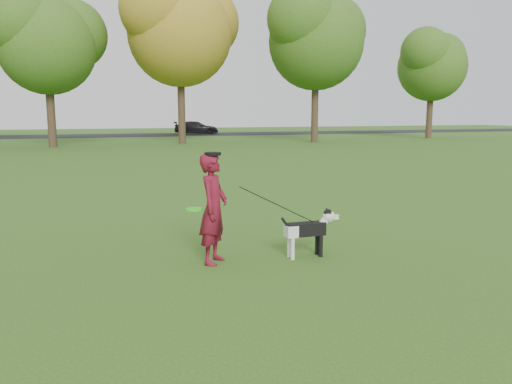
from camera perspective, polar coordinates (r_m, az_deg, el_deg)
name	(u,v)px	position (r m, az deg, el deg)	size (l,w,h in m)	color
ground	(230,255)	(7.42, -2.99, -7.22)	(120.00, 120.00, 0.00)	#285116
road	(112,135)	(46.95, -16.17, 6.23)	(120.00, 7.00, 0.02)	black
man	(213,209)	(6.91, -4.88, -1.91)	(0.56, 0.37, 1.54)	#5C0D1B
dog	(310,228)	(7.28, 6.17, -4.08)	(0.93, 0.19, 0.71)	black
car_right	(196,128)	(47.87, -6.86, 7.31)	(1.70, 4.17, 1.21)	black
man_held_items	(277,205)	(7.07, 2.38, -1.46)	(1.94, 0.35, 1.08)	#25E91D
tree_row	(92,23)	(33.37, -18.28, 17.85)	(51.74, 8.86, 12.01)	#38281C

